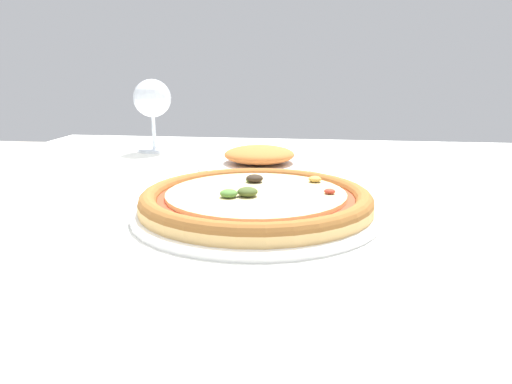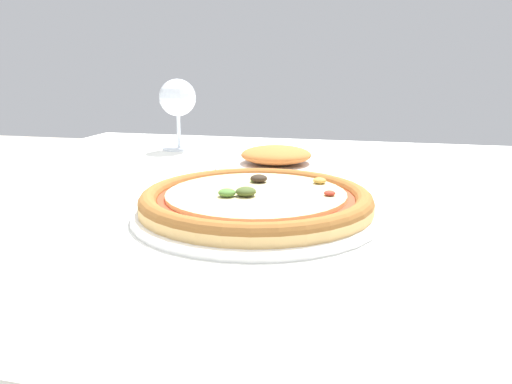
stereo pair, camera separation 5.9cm
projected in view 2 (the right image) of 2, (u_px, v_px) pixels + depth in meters
dining_table at (318, 247)px, 0.75m from camera, size 1.25×0.99×0.75m
pizza_plate at (256, 202)px, 0.59m from camera, size 0.30×0.30×0.04m
wine_glass_far_left at (178, 100)px, 1.05m from camera, size 0.08×0.08×0.15m
side_plate at (276, 160)px, 0.87m from camera, size 0.21×0.21×0.04m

